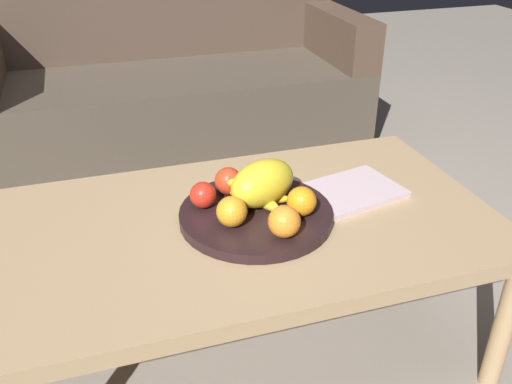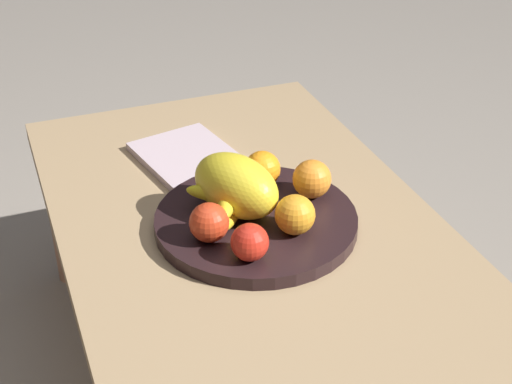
# 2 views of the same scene
# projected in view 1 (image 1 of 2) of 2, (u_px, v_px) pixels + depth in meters

# --- Properties ---
(ground_plane) EXTENTS (8.00, 8.00, 0.00)m
(ground_plane) POSITION_uv_depth(u_px,v_px,m) (245.00, 349.00, 1.53)
(ground_plane) COLOR gray
(coffee_table) EXTENTS (1.21, 0.68, 0.42)m
(coffee_table) POSITION_uv_depth(u_px,v_px,m) (244.00, 234.00, 1.34)
(coffee_table) COLOR tan
(coffee_table) RESTS_ON ground_plane
(couch) EXTENTS (1.70, 0.70, 0.90)m
(couch) POSITION_uv_depth(u_px,v_px,m) (173.00, 87.00, 2.55)
(couch) COLOR #483F33
(couch) RESTS_ON ground_plane
(fruit_bowl) EXTENTS (0.37, 0.37, 0.03)m
(fruit_bowl) POSITION_uv_depth(u_px,v_px,m) (256.00, 215.00, 1.31)
(fruit_bowl) COLOR black
(fruit_bowl) RESTS_ON coffee_table
(melon_large_front) EXTENTS (0.21, 0.18, 0.11)m
(melon_large_front) POSITION_uv_depth(u_px,v_px,m) (263.00, 183.00, 1.31)
(melon_large_front) COLOR yellow
(melon_large_front) RESTS_ON fruit_bowl
(orange_front) EXTENTS (0.07, 0.07, 0.07)m
(orange_front) POSITION_uv_depth(u_px,v_px,m) (284.00, 222.00, 1.20)
(orange_front) COLOR orange
(orange_front) RESTS_ON fruit_bowl
(orange_left) EXTENTS (0.07, 0.07, 0.07)m
(orange_left) POSITION_uv_depth(u_px,v_px,m) (232.00, 212.00, 1.24)
(orange_left) COLOR orange
(orange_left) RESTS_ON fruit_bowl
(orange_right) EXTENTS (0.07, 0.07, 0.07)m
(orange_right) POSITION_uv_depth(u_px,v_px,m) (302.00, 201.00, 1.28)
(orange_right) COLOR orange
(orange_right) RESTS_ON fruit_bowl
(apple_front) EXTENTS (0.06, 0.06, 0.06)m
(apple_front) POSITION_uv_depth(u_px,v_px,m) (203.00, 195.00, 1.31)
(apple_front) COLOR red
(apple_front) RESTS_ON fruit_bowl
(apple_left) EXTENTS (0.07, 0.07, 0.07)m
(apple_left) POSITION_uv_depth(u_px,v_px,m) (228.00, 181.00, 1.36)
(apple_left) COLOR red
(apple_left) RESTS_ON fruit_bowl
(banana_bunch) EXTENTS (0.15, 0.17, 0.06)m
(banana_bunch) POSITION_uv_depth(u_px,v_px,m) (258.00, 190.00, 1.33)
(banana_bunch) COLOR yellow
(banana_bunch) RESTS_ON fruit_bowl
(magazine) EXTENTS (0.28, 0.23, 0.02)m
(magazine) POSITION_uv_depth(u_px,v_px,m) (351.00, 192.00, 1.42)
(magazine) COLOR beige
(magazine) RESTS_ON coffee_table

